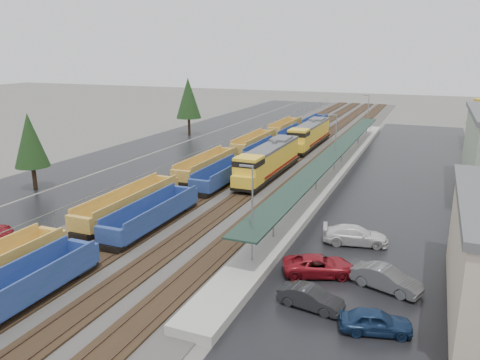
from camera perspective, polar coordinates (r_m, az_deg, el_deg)
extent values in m
cube|color=#302D2B|center=(74.71, 5.75, 3.17)|extent=(20.00, 160.00, 0.08)
cube|color=black|center=(76.59, 1.44, 3.63)|extent=(2.60, 160.00, 0.15)
cube|color=#473326|center=(76.82, 0.94, 3.76)|extent=(0.08, 160.00, 0.07)
cube|color=#473326|center=(76.31, 1.95, 3.67)|extent=(0.08, 160.00, 0.07)
cube|color=black|center=(75.27, 4.29, 3.39)|extent=(2.60, 160.00, 0.15)
cube|color=#473326|center=(75.47, 3.77, 3.52)|extent=(0.08, 160.00, 0.07)
cube|color=#473326|center=(75.03, 4.81, 3.42)|extent=(0.08, 160.00, 0.07)
cube|color=black|center=(74.15, 7.23, 3.12)|extent=(2.60, 160.00, 0.15)
cube|color=#473326|center=(74.31, 6.69, 3.26)|extent=(0.08, 160.00, 0.07)
cube|color=#473326|center=(73.94, 7.77, 3.16)|extent=(0.08, 160.00, 0.07)
cube|color=black|center=(73.22, 10.25, 2.84)|extent=(2.60, 160.00, 0.15)
cube|color=#473326|center=(73.35, 9.70, 2.98)|extent=(0.08, 160.00, 0.07)
cube|color=#473326|center=(73.06, 10.80, 2.88)|extent=(0.08, 160.00, 0.07)
cube|color=black|center=(80.23, -4.58, 4.02)|extent=(10.00, 160.00, 0.02)
cube|color=black|center=(85.18, -10.60, 4.48)|extent=(9.00, 160.00, 0.02)
cube|color=black|center=(62.02, 19.96, -0.26)|extent=(16.00, 100.00, 0.02)
cube|color=#9E9B93|center=(62.96, 11.36, 0.93)|extent=(3.00, 80.00, 0.70)
cylinder|color=gray|center=(39.31, 4.12, -5.27)|extent=(0.16, 0.16, 2.40)
cylinder|color=gray|center=(53.10, 9.28, 0.07)|extent=(0.16, 0.16, 2.40)
cylinder|color=gray|center=(67.40, 12.29, 3.18)|extent=(0.16, 0.16, 2.40)
cylinder|color=gray|center=(81.96, 14.24, 5.19)|extent=(0.16, 0.16, 2.40)
cylinder|color=gray|center=(96.65, 15.61, 6.58)|extent=(0.16, 0.16, 2.40)
cube|color=#192E25|center=(62.32, 11.50, 3.46)|extent=(2.60, 65.00, 0.15)
cylinder|color=gray|center=(34.16, 1.50, -4.72)|extent=(0.12, 0.12, 8.00)
cube|color=gray|center=(33.21, 0.75, 1.73)|extent=(1.00, 0.15, 0.12)
cylinder|color=gray|center=(62.17, 11.54, 4.19)|extent=(0.12, 0.12, 8.00)
cube|color=gray|center=(61.65, 11.27, 7.78)|extent=(1.00, 0.15, 0.12)
cylinder|color=gray|center=(91.45, 15.29, 7.47)|extent=(0.12, 0.12, 8.00)
cube|color=gray|center=(91.09, 15.15, 9.92)|extent=(1.00, 0.15, 0.12)
cylinder|color=gray|center=(45.21, -21.69, -4.78)|extent=(0.08, 0.08, 2.00)
cylinder|color=gray|center=(50.86, -15.50, -2.04)|extent=(0.08, 0.08, 2.00)
cylinder|color=gray|center=(57.08, -10.61, 0.15)|extent=(0.08, 0.08, 2.00)
cylinder|color=gray|center=(63.70, -6.71, 1.90)|extent=(0.08, 0.08, 2.00)
cylinder|color=gray|center=(70.61, -3.56, 3.30)|extent=(0.08, 0.08, 2.00)
cylinder|color=gray|center=(77.72, -0.97, 4.45)|extent=(0.08, 0.08, 2.00)
cylinder|color=gray|center=(85.00, 1.19, 5.39)|extent=(0.08, 0.08, 2.00)
cylinder|color=gray|center=(92.39, 3.02, 6.18)|extent=(0.08, 0.08, 2.00)
cylinder|color=gray|center=(99.87, 4.57, 6.84)|extent=(0.08, 0.08, 2.00)
cylinder|color=gray|center=(107.44, 5.91, 7.41)|extent=(0.08, 0.08, 2.00)
cylinder|color=gray|center=(115.06, 7.08, 7.90)|extent=(0.08, 0.08, 2.00)
cylinder|color=gray|center=(122.72, 8.10, 8.33)|extent=(0.08, 0.08, 2.00)
cylinder|color=gray|center=(130.43, 9.00, 8.70)|extent=(0.08, 0.08, 2.00)
cylinder|color=gray|center=(138.17, 9.81, 9.03)|extent=(0.08, 0.08, 2.00)
cylinder|color=gray|center=(145.94, 10.53, 9.33)|extent=(0.08, 0.08, 2.00)
cube|color=gray|center=(77.54, -0.97, 5.17)|extent=(0.05, 160.00, 0.05)
ellipsoid|color=#4A5844|center=(216.63, 9.06, 11.02)|extent=(154.00, 110.00, 19.80)
cylinder|color=#332316|center=(60.42, -23.77, 0.27)|extent=(0.50, 0.50, 2.70)
cone|color=black|center=(59.51, -24.24, 4.46)|extent=(3.96, 3.96, 6.30)
cylinder|color=#332316|center=(92.34, -6.22, 6.51)|extent=(0.50, 0.50, 3.30)
cone|color=black|center=(91.66, -6.32, 9.91)|extent=(4.84, 4.84, 7.70)
cube|color=black|center=(60.65, 3.61, 1.11)|extent=(2.84, 18.95, 0.38)
cube|color=gold|center=(61.15, 3.93, 2.78)|extent=(2.65, 15.16, 2.84)
cube|color=gold|center=(53.48, 1.05, 1.18)|extent=(2.84, 3.03, 3.22)
cube|color=black|center=(53.25, 1.06, 2.17)|extent=(2.89, 3.08, 0.66)
cube|color=gold|center=(52.19, 0.36, -0.25)|extent=(2.65, 0.95, 1.33)
cube|color=#59595B|center=(60.84, 3.95, 4.17)|extent=(2.70, 15.16, 0.33)
cube|color=maroon|center=(61.83, 2.73, 1.86)|extent=(0.04, 15.16, 0.33)
cube|color=maroon|center=(61.00, 5.10, 1.62)|extent=(0.04, 15.16, 0.33)
cube|color=black|center=(60.74, 3.60, 0.76)|extent=(2.08, 5.69, 0.57)
cube|color=black|center=(54.70, 1.33, -0.76)|extent=(2.27, 3.79, 0.47)
cube|color=black|center=(66.85, 5.47, 2.17)|extent=(2.27, 3.79, 0.47)
cylinder|color=#59595B|center=(61.67, 4.24, 4.59)|extent=(0.66, 0.66, 0.47)
cube|color=#59595B|center=(64.33, 5.05, 4.98)|extent=(2.27, 3.79, 0.47)
cube|color=black|center=(80.35, 8.53, 4.51)|extent=(2.84, 18.95, 0.38)
cube|color=gold|center=(80.97, 8.74, 5.74)|extent=(2.65, 15.16, 2.84)
cube|color=gold|center=(72.99, 7.14, 4.91)|extent=(2.84, 3.03, 3.22)
cube|color=black|center=(72.82, 7.17, 5.64)|extent=(2.89, 3.08, 0.66)
cube|color=gold|center=(71.55, 6.75, 3.94)|extent=(2.65, 0.95, 1.33)
cube|color=#59595B|center=(80.74, 8.78, 6.80)|extent=(2.70, 15.16, 0.33)
cube|color=maroon|center=(81.49, 7.78, 5.03)|extent=(0.04, 15.16, 0.33)
cube|color=maroon|center=(80.86, 9.63, 4.87)|extent=(0.04, 15.16, 0.33)
cube|color=black|center=(80.42, 8.52, 4.24)|extent=(2.08, 5.69, 0.57)
cube|color=black|center=(74.11, 7.25, 3.42)|extent=(2.27, 3.79, 0.47)
cube|color=black|center=(86.75, 9.61, 5.07)|extent=(2.27, 3.79, 0.47)
cylinder|color=#59595B|center=(81.61, 8.95, 7.09)|extent=(0.66, 0.66, 0.47)
cube|color=#59595B|center=(84.35, 9.42, 7.30)|extent=(2.27, 3.79, 0.47)
cube|color=#AF7F30|center=(40.18, -21.87, -6.47)|extent=(2.58, 0.50, 1.39)
cube|color=black|center=(40.10, -22.42, -8.11)|extent=(1.98, 2.18, 0.50)
cube|color=#AF7F30|center=(47.69, -13.29, -3.24)|extent=(2.58, 13.91, 0.25)
cube|color=#AF7F30|center=(48.14, -14.56, -2.04)|extent=(0.15, 13.91, 1.79)
cube|color=#AF7F30|center=(46.73, -12.12, -2.41)|extent=(0.15, 13.91, 1.79)
cube|color=#AF7F30|center=(42.25, -18.99, -5.13)|extent=(2.58, 0.50, 1.39)
cube|color=#AF7F30|center=(53.16, -8.88, -0.30)|extent=(2.58, 0.50, 1.39)
cube|color=black|center=(43.07, -18.27, -6.08)|extent=(1.98, 2.18, 0.50)
cube|color=black|center=(52.87, -9.22, -1.52)|extent=(1.98, 2.18, 0.50)
cube|color=#AF7F30|center=(61.98, -3.96, 1.44)|extent=(2.58, 13.91, 0.25)
cube|color=#AF7F30|center=(62.33, -5.00, 2.34)|extent=(0.15, 13.91, 1.79)
cube|color=#AF7F30|center=(61.24, -2.94, 2.15)|extent=(0.15, 13.91, 1.79)
cube|color=#AF7F30|center=(55.71, -7.25, 0.49)|extent=(2.58, 0.50, 1.39)
cube|color=#AF7F30|center=(68.13, -1.30, 3.35)|extent=(2.58, 0.50, 1.39)
cube|color=black|center=(56.55, -6.87, -0.31)|extent=(1.98, 2.18, 0.50)
cube|color=black|center=(67.73, -1.53, 2.41)|extent=(1.98, 2.18, 0.50)
cube|color=#AF7F30|center=(77.54, 1.77, 4.30)|extent=(2.58, 13.91, 0.25)
cube|color=#AF7F30|center=(77.82, 0.92, 5.01)|extent=(0.15, 13.91, 1.79)
cube|color=#AF7F30|center=(76.95, 2.64, 4.88)|extent=(0.15, 13.91, 1.79)
cube|color=#AF7F30|center=(70.90, -0.29, 3.83)|extent=(2.58, 0.50, 1.39)
cube|color=#AF7F30|center=(84.04, 3.52, 5.62)|extent=(2.58, 0.50, 1.39)
cube|color=black|center=(71.73, -0.07, 3.15)|extent=(1.98, 2.18, 0.50)
cube|color=black|center=(83.56, 3.35, 4.88)|extent=(1.98, 2.18, 0.50)
cube|color=#AF7F30|center=(93.75, 5.57, 6.17)|extent=(2.58, 13.91, 0.25)
cube|color=#AF7F30|center=(93.97, 4.86, 6.76)|extent=(0.15, 13.91, 1.79)
cube|color=#AF7F30|center=(93.26, 6.32, 6.65)|extent=(0.15, 13.91, 1.79)
cube|color=#AF7F30|center=(86.91, 4.19, 5.94)|extent=(2.58, 0.50, 1.39)
cube|color=#AF7F30|center=(100.43, 6.80, 7.14)|extent=(2.58, 0.50, 1.39)
cube|color=black|center=(87.72, 4.32, 5.36)|extent=(1.98, 2.18, 0.50)
cube|color=black|center=(99.91, 6.67, 6.53)|extent=(1.98, 2.18, 0.50)
cube|color=navy|center=(33.21, -25.64, -12.90)|extent=(2.57, 12.10, 0.25)
cube|color=navy|center=(33.70, -27.26, -11.00)|extent=(0.15, 12.10, 1.78)
cube|color=navy|center=(31.97, -24.31, -12.07)|extent=(0.15, 12.10, 1.78)
cube|color=navy|center=(36.84, -18.57, -8.14)|extent=(2.57, 0.49, 1.38)
cube|color=black|center=(36.77, -19.15, -9.93)|extent=(1.98, 2.18, 0.49)
cube|color=navy|center=(43.94, -10.58, -4.71)|extent=(2.57, 12.10, 0.25)
cube|color=navy|center=(44.31, -11.98, -3.39)|extent=(0.15, 12.10, 1.78)
cube|color=navy|center=(43.00, -9.25, -3.83)|extent=(0.15, 12.10, 1.78)
cube|color=navy|center=(38.98, -15.63, -6.58)|extent=(2.57, 0.49, 1.38)
cube|color=navy|center=(48.77, -6.65, -1.65)|extent=(2.57, 0.49, 1.38)
cube|color=black|center=(39.85, -14.92, -7.57)|extent=(1.98, 2.18, 0.49)
cube|color=black|center=(48.50, -7.01, -2.99)|extent=(1.98, 2.18, 0.49)
cube|color=navy|center=(56.94, -2.08, 0.21)|extent=(2.57, 12.10, 0.25)
cube|color=navy|center=(57.23, -3.22, 1.19)|extent=(0.15, 12.10, 1.78)
cube|color=navy|center=(56.22, -0.94, 0.96)|extent=(0.15, 12.10, 1.78)
cube|color=navy|center=(51.35, -4.99, -0.73)|extent=(2.57, 0.49, 1.38)
cube|color=navy|center=(62.33, 0.30, 2.21)|extent=(2.57, 0.49, 1.38)
cube|color=black|center=(52.22, -4.61, -1.58)|extent=(1.98, 2.18, 0.49)
cube|color=black|center=(61.94, 0.06, 1.18)|extent=(1.98, 2.18, 0.49)
cube|color=navy|center=(70.98, 3.16, 3.24)|extent=(2.57, 12.10, 0.25)
cube|color=navy|center=(71.21, 2.23, 4.03)|extent=(0.15, 12.10, 1.78)
cube|color=navy|center=(70.41, 4.12, 3.87)|extent=(0.15, 12.10, 1.78)
cube|color=navy|center=(65.11, 1.33, 2.78)|extent=(2.57, 0.49, 1.38)
cube|color=navy|center=(76.65, 4.73, 4.65)|extent=(2.57, 0.49, 1.38)
cube|color=black|center=(65.96, 1.54, 2.06)|extent=(1.98, 2.18, 0.49)
cube|color=black|center=(76.20, 4.55, 3.83)|extent=(1.98, 2.18, 0.49)
cube|color=navy|center=(85.55, 6.66, 5.25)|extent=(2.57, 12.10, 0.25)
cube|color=navy|center=(85.74, 5.88, 5.90)|extent=(0.15, 12.10, 1.78)
cube|color=navy|center=(85.08, 7.48, 5.77)|extent=(0.15, 12.10, 1.78)
cube|color=navy|center=(79.53, 5.42, 5.02)|extent=(2.57, 0.49, 1.38)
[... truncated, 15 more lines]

